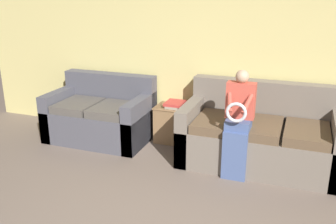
# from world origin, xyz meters

# --- Properties ---
(wall_back) EXTENTS (7.73, 0.06, 2.55)m
(wall_back) POSITION_xyz_m (0.00, 2.93, 1.27)
(wall_back) COLOR #DBCC7F
(wall_back) RESTS_ON ground_plane
(couch_main) EXTENTS (1.93, 1.00, 0.99)m
(couch_main) POSITION_xyz_m (0.65, 2.39, 0.35)
(couch_main) COLOR #70665B
(couch_main) RESTS_ON ground_plane
(couch_side) EXTENTS (1.44, 0.90, 0.92)m
(couch_side) POSITION_xyz_m (-1.64, 2.43, 0.33)
(couch_side) COLOR #4C4C56
(couch_side) RESTS_ON ground_plane
(child_left_seated) EXTENTS (0.34, 0.37, 1.26)m
(child_left_seated) POSITION_xyz_m (0.43, 1.97, 0.68)
(child_left_seated) COLOR #475B8E
(child_left_seated) RESTS_ON ground_plane
(side_shelf) EXTENTS (0.51, 0.40, 0.53)m
(side_shelf) POSITION_xyz_m (-0.60, 2.68, 0.27)
(side_shelf) COLOR olive
(side_shelf) RESTS_ON ground_plane
(book_stack) EXTENTS (0.25, 0.30, 0.07)m
(book_stack) POSITION_xyz_m (-0.58, 2.68, 0.57)
(book_stack) COLOR gray
(book_stack) RESTS_ON side_shelf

